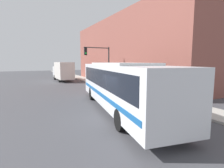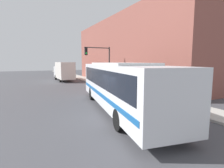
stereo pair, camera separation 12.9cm
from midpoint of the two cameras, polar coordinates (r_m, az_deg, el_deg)
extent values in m
plane|color=#47474C|center=(9.68, 1.73, -12.01)|extent=(120.00, 120.00, 0.00)
cube|color=#B7B2A8|center=(29.94, -6.99, 1.22)|extent=(2.42, 70.00, 0.14)
cube|color=brown|center=(26.98, 5.32, 10.55)|extent=(6.00, 27.61, 9.52)
cube|color=silver|center=(11.43, 2.64, -0.14)|extent=(4.66, 12.33, 2.56)
cube|color=black|center=(11.38, 2.65, 2.16)|extent=(4.53, 11.39, 1.08)
cube|color=#19599E|center=(11.52, 2.62, -2.92)|extent=(4.62, 11.86, 0.24)
cube|color=silver|center=(11.34, 2.68, 6.55)|extent=(3.51, 6.95, 0.16)
cylinder|color=black|center=(15.48, 2.06, -2.69)|extent=(0.46, 1.07, 1.04)
cylinder|color=black|center=(14.91, -6.41, -3.12)|extent=(0.46, 1.07, 1.04)
cylinder|color=black|center=(9.27, 16.49, -9.82)|extent=(0.46, 1.07, 1.04)
cylinder|color=black|center=(8.27, 2.65, -11.61)|extent=(0.46, 1.07, 1.04)
cube|color=silver|center=(29.81, -15.03, 4.31)|extent=(2.22, 5.33, 2.68)
cube|color=silver|center=(33.45, -16.32, 3.89)|extent=(2.11, 2.07, 1.90)
cylinder|color=black|center=(32.99, -17.78, 2.14)|extent=(0.25, 0.90, 0.90)
cylinder|color=black|center=(28.74, -16.40, 1.48)|extent=(0.25, 0.90, 0.90)
cylinder|color=red|center=(14.39, 15.04, -3.95)|extent=(0.20, 0.20, 0.63)
sphere|color=red|center=(14.32, 15.09, -2.47)|extent=(0.19, 0.19, 0.19)
cylinder|color=red|center=(14.30, 15.34, -3.90)|extent=(0.09, 0.12, 0.09)
cylinder|color=#2D2D2D|center=(21.88, -0.72, 5.64)|extent=(0.16, 0.16, 4.87)
cylinder|color=#2D2D2D|center=(21.28, -4.68, 11.72)|extent=(3.20, 0.11, 0.11)
cube|color=black|center=(20.76, -8.31, 10.54)|extent=(0.30, 0.24, 0.90)
sphere|color=#19D83F|center=(20.62, -8.17, 9.94)|extent=(0.18, 0.18, 0.18)
cylinder|color=#2D2D2D|center=(18.16, 4.91, -0.72)|extent=(0.06, 0.06, 1.08)
cylinder|color=#4C4C51|center=(18.09, 4.93, 1.32)|extent=(0.14, 0.14, 0.22)
cylinder|color=#47382D|center=(15.07, 14.78, -3.08)|extent=(0.28, 0.28, 0.82)
cylinder|color=#2659A5|center=(14.96, 14.88, -0.23)|extent=(0.34, 0.34, 0.69)
sphere|color=tan|center=(14.91, 14.93, 1.51)|extent=(0.22, 0.22, 0.22)
camera|label=1|loc=(0.06, -89.75, 0.03)|focal=28.00mm
camera|label=2|loc=(0.06, 90.25, -0.03)|focal=28.00mm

